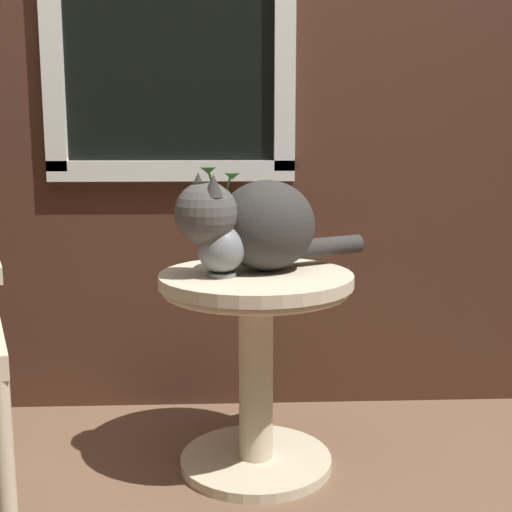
% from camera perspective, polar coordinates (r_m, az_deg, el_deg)
% --- Properties ---
extents(back_wall, '(4.00, 0.07, 2.60)m').
position_cam_1_polar(back_wall, '(2.42, -2.38, 17.90)').
color(back_wall, '#47281C').
rests_on(back_wall, ground_plane).
extents(wicker_side_table, '(0.55, 0.55, 0.58)m').
position_cam_1_polar(wicker_side_table, '(1.98, 0.00, -6.83)').
color(wicker_side_table, beige).
rests_on(wicker_side_table, ground_plane).
extents(cat, '(0.57, 0.36, 0.28)m').
position_cam_1_polar(cat, '(1.95, -0.01, 2.74)').
color(cat, '#33302D').
rests_on(cat, wicker_side_table).
extents(pewter_vase_with_ivy, '(0.14, 0.14, 0.30)m').
position_cam_1_polar(pewter_vase_with_ivy, '(1.88, -2.90, 1.10)').
color(pewter_vase_with_ivy, slate).
rests_on(pewter_vase_with_ivy, wicker_side_table).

